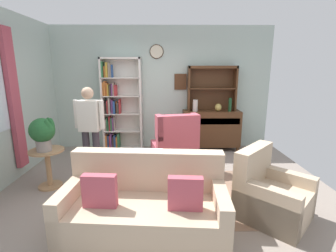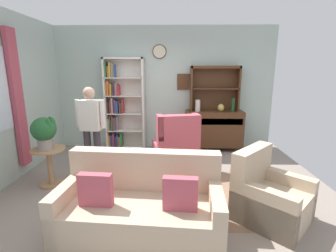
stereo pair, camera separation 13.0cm
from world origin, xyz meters
name	(u,v)px [view 2 (the right image)]	position (x,y,z in m)	size (l,w,h in m)	color
ground_plane	(162,186)	(0.00, 0.00, -0.01)	(5.40, 4.60, 0.02)	gray
wall_back	(165,88)	(0.00, 2.13, 1.41)	(5.00, 0.09, 2.80)	#ADC1B7
area_rug	(174,195)	(0.20, -0.30, 0.00)	(2.68, 1.74, 0.01)	#846651
bookshelf	(121,106)	(-1.02, 1.94, 1.01)	(0.90, 0.30, 2.10)	silver
sideboard	(214,128)	(1.12, 1.86, 0.51)	(1.30, 0.45, 0.92)	#4C2D19
sideboard_hutch	(215,82)	(1.12, 1.97, 1.56)	(1.10, 0.26, 1.00)	#4C2D19
vase_tall	(198,106)	(0.73, 1.78, 1.05)	(0.11, 0.11, 0.26)	beige
vase_round	(221,108)	(1.25, 1.79, 1.01)	(0.15, 0.15, 0.17)	tan
bottle_wine	(233,105)	(1.51, 1.77, 1.07)	(0.07, 0.07, 0.30)	#194223
couch_floral	(141,207)	(-0.18, -1.16, 0.31)	(1.86, 0.98, 0.90)	#C6AD8E
armchair_floral	(269,198)	(1.38, -0.87, 0.29)	(1.08, 1.08, 0.88)	#C6AD8E
wingback_chair	(176,147)	(0.24, 0.84, 0.38)	(0.93, 0.95, 1.05)	#B74C5B
plant_stand	(50,162)	(-1.80, 0.00, 0.39)	(0.52, 0.52, 0.62)	#A87F56
potted_plant_large	(45,131)	(-1.79, -0.05, 0.93)	(0.37, 0.37, 0.51)	gray
person_reading	(91,125)	(-1.23, 0.42, 0.91)	(0.53, 0.23, 1.56)	#38333D
coffee_table	(163,171)	(0.03, -0.21, 0.35)	(0.80, 0.50, 0.42)	#4C2D19
book_stack	(170,167)	(0.15, -0.31, 0.45)	(0.20, 0.14, 0.05)	gray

